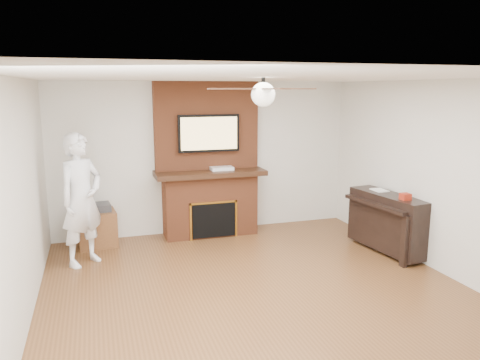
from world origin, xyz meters
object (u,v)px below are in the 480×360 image
object	(u,v)px
person	(82,200)
side_table	(97,226)
fireplace	(209,175)
piano	(387,221)

from	to	relation	value
person	side_table	bearing A→B (deg)	36.97
fireplace	side_table	bearing A→B (deg)	-177.87
side_table	piano	xyz separation A→B (m)	(4.09, -1.61, 0.17)
fireplace	person	xyz separation A→B (m)	(-1.97, -0.84, -0.09)
person	side_table	world-z (taller)	person
person	piano	world-z (taller)	person
fireplace	side_table	world-z (taller)	fireplace
person	side_table	xyz separation A→B (m)	(0.17, 0.77, -0.61)
fireplace	piano	xyz separation A→B (m)	(2.29, -1.67, -0.53)
fireplace	side_table	xyz separation A→B (m)	(-1.80, -0.07, -0.70)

